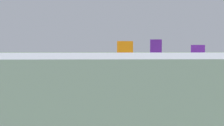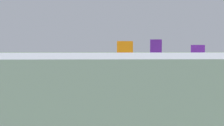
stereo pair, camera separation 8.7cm
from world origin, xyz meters
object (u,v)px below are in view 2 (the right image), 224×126
at_px(service_truck_baggage, 23,70).
at_px(no_stopping_sign, 69,65).
at_px(traffic_cone_orange, 56,67).
at_px(airliner_main, 113,63).
at_px(terminal_building, 48,97).
at_px(service_car_followme, 193,74).
at_px(airliner_parked_mid, 66,74).

bearing_deg(service_truck_baggage, no_stopping_sign, -116.65).
xyz_separation_m(service_truck_baggage, traffic_cone_orange, (-11.48, -35.73, -1.13)).
distance_m(airliner_main, no_stopping_sign, 42.27).
relative_size(terminal_building, service_car_followme, 32.09).
distance_m(service_car_followme, no_stopping_sign, 80.13).
bearing_deg(airliner_main, terminal_building, 83.38).
height_order(terminal_building, service_truck_baggage, terminal_building).
xyz_separation_m(airliner_parked_mid, service_car_followme, (-50.90, -33.07, -3.14)).
bearing_deg(terminal_building, airliner_parked_mid, -87.18).
relative_size(airliner_main, traffic_cone_orange, 98.12).
distance_m(terminal_building, service_car_followme, 111.98).
height_order(service_truck_baggage, service_car_followme, service_truck_baggage).
xyz_separation_m(airliner_main, service_truck_baggage, (42.21, 1.99, -2.95)).
bearing_deg(airliner_parked_mid, terminal_building, 92.82).
height_order(airliner_parked_mid, service_truck_baggage, airliner_parked_mid).
distance_m(airliner_parked_mid, service_truck_baggage, 58.04).
bearing_deg(service_truck_baggage, traffic_cone_orange, -107.81).
bearing_deg(service_car_followme, airliner_parked_mid, 33.01).
bearing_deg(traffic_cone_orange, terminal_building, 96.02).
bearing_deg(airliner_main, airliner_parked_mid, 72.10).
relative_size(no_stopping_sign, traffic_cone_orange, 4.88).
height_order(airliner_parked_mid, service_car_followme, airliner_parked_mid).
relative_size(service_car_followme, traffic_cone_orange, 7.77).
height_order(service_truck_baggage, traffic_cone_orange, service_truck_baggage).
bearing_deg(no_stopping_sign, service_truck_baggage, 63.35).
height_order(terminal_building, traffic_cone_orange, terminal_building).
distance_m(airliner_parked_mid, service_car_followme, 60.78).
distance_m(service_truck_baggage, service_car_followme, 77.97).
relative_size(terminal_building, traffic_cone_orange, 249.32).
relative_size(terminal_building, service_truck_baggage, 22.05).
bearing_deg(no_stopping_sign, airliner_main, 124.20).
relative_size(airliner_parked_mid, service_truck_baggage, 8.04).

